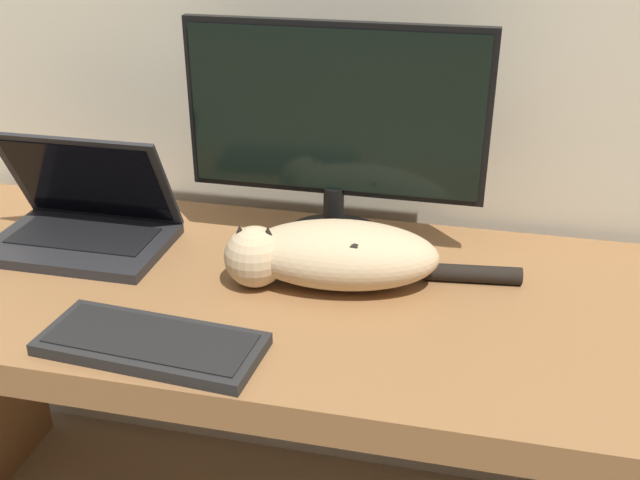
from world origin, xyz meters
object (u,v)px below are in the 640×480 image
(monitor, at_px, (335,132))
(cat, at_px, (332,253))
(laptop, at_px, (83,223))
(external_keyboard, at_px, (151,344))

(monitor, distance_m, cat, 0.24)
(laptop, xyz_separation_m, external_keyboard, (0.28, -0.31, -0.03))
(monitor, relative_size, laptop, 1.67)
(monitor, distance_m, laptop, 0.53)
(laptop, height_order, external_keyboard, laptop)
(monitor, height_order, laptop, monitor)
(monitor, relative_size, external_keyboard, 1.59)
(monitor, distance_m, external_keyboard, 0.52)
(laptop, bearing_deg, external_keyboard, -47.86)
(external_keyboard, distance_m, cat, 0.36)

